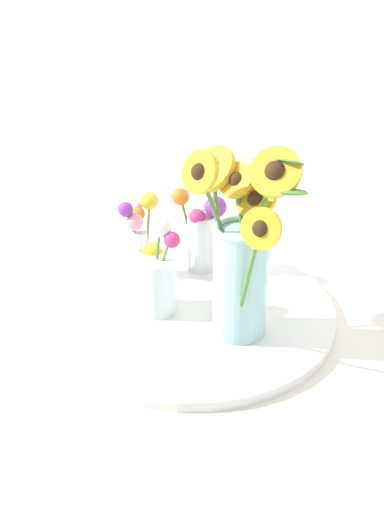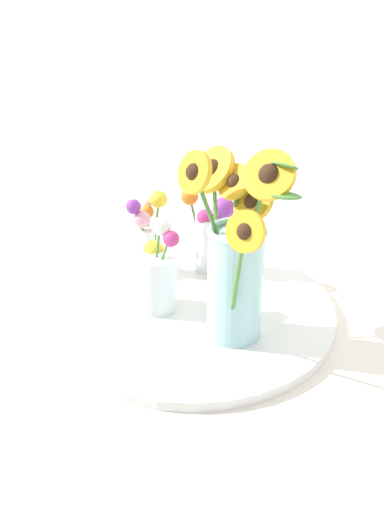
{
  "view_description": "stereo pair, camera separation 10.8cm",
  "coord_description": "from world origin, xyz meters",
  "px_view_note": "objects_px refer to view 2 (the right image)",
  "views": [
    {
      "loc": [
        0.63,
        -0.7,
        0.64
      ],
      "look_at": [
        0.03,
        0.05,
        0.13
      ],
      "focal_mm": 42.0,
      "sensor_mm": 36.0,
      "label": 1
    },
    {
      "loc": [
        0.71,
        -0.63,
        0.64
      ],
      "look_at": [
        0.03,
        0.05,
        0.13
      ],
      "focal_mm": 42.0,
      "sensor_mm": 36.0,
      "label": 2
    }
  ],
  "objects_px": {
    "vase_small_center": "(157,275)",
    "vase_small_back": "(210,231)",
    "mason_jar_sunflowers": "(238,258)",
    "vase_bulb_right": "(148,240)",
    "serving_tray": "(192,310)"
  },
  "relations": [
    {
      "from": "vase_bulb_right",
      "to": "vase_small_back",
      "type": "height_order",
      "value": "vase_small_back"
    },
    {
      "from": "mason_jar_sunflowers",
      "to": "vase_bulb_right",
      "type": "relative_size",
      "value": 2.05
    },
    {
      "from": "vase_bulb_right",
      "to": "mason_jar_sunflowers",
      "type": "bearing_deg",
      "value": -7.89
    },
    {
      "from": "vase_small_back",
      "to": "mason_jar_sunflowers",
      "type": "bearing_deg",
      "value": -35.3
    },
    {
      "from": "vase_small_center",
      "to": "vase_small_back",
      "type": "xyz_separation_m",
      "value": [
        -0.03,
        0.18,
        0.02
      ]
    },
    {
      "from": "vase_bulb_right",
      "to": "vase_small_back",
      "type": "relative_size",
      "value": 0.97
    },
    {
      "from": "serving_tray",
      "to": "vase_small_back",
      "type": "bearing_deg",
      "value": 120.79
    },
    {
      "from": "mason_jar_sunflowers",
      "to": "vase_small_back",
      "type": "bearing_deg",
      "value": 144.7
    },
    {
      "from": "vase_small_back",
      "to": "vase_small_center",
      "type": "bearing_deg",
      "value": -79.43
    },
    {
      "from": "vase_small_center",
      "to": "vase_small_back",
      "type": "distance_m",
      "value": 0.18
    },
    {
      "from": "vase_bulb_right",
      "to": "vase_small_back",
      "type": "bearing_deg",
      "value": 49.05
    },
    {
      "from": "serving_tray",
      "to": "vase_small_center",
      "type": "relative_size",
      "value": 2.95
    },
    {
      "from": "serving_tray",
      "to": "mason_jar_sunflowers",
      "type": "distance_m",
      "value": 0.19
    },
    {
      "from": "mason_jar_sunflowers",
      "to": "vase_bulb_right",
      "type": "xyz_separation_m",
      "value": [
        -0.27,
        0.04,
        -0.08
      ]
    },
    {
      "from": "mason_jar_sunflowers",
      "to": "serving_tray",
      "type": "bearing_deg",
      "value": 177.3
    }
  ]
}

